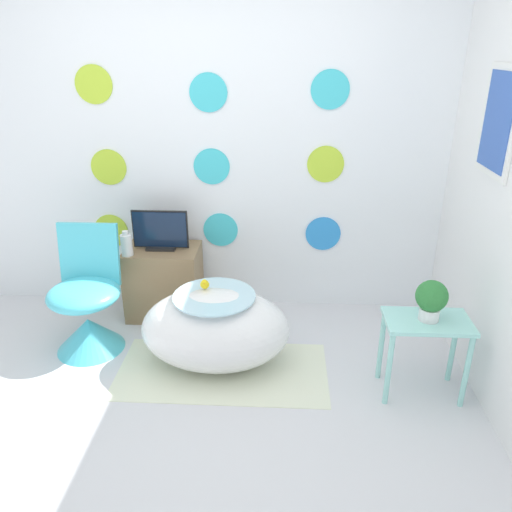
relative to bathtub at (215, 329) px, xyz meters
name	(u,v)px	position (x,y,z in m)	size (l,w,h in m)	color
ground_plane	(179,450)	(-0.10, -0.77, -0.26)	(12.00, 12.00, 0.00)	silver
wall_back_dotted	(213,140)	(-0.10, 0.88, 1.04)	(4.38, 0.05, 2.60)	white
wall_right	(502,169)	(1.61, 0.05, 1.04)	(0.06, 2.63, 2.60)	white
rug	(223,370)	(0.05, -0.08, -0.26)	(1.34, 0.67, 0.01)	silver
bathtub	(215,329)	(0.00, 0.00, 0.00)	(0.95, 0.63, 0.52)	white
rubber_duck	(205,284)	(-0.07, 0.06, 0.29)	(0.06, 0.06, 0.07)	yellow
chair	(87,312)	(-0.89, 0.14, 0.01)	(0.48, 0.48, 0.84)	#4CC6DB
tv_cabinet	(164,282)	(-0.48, 0.64, 0.01)	(0.54, 0.39, 0.54)	#8E704C
tv	(160,232)	(-0.48, 0.64, 0.41)	(0.41, 0.12, 0.29)	black
vase	(127,245)	(-0.69, 0.51, 0.36)	(0.08, 0.08, 0.18)	white
side_table	(426,335)	(1.25, -0.21, 0.13)	(0.48, 0.30, 0.50)	#99E0D8
potted_plant_left	(431,299)	(1.25, -0.21, 0.37)	(0.18, 0.18, 0.24)	white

